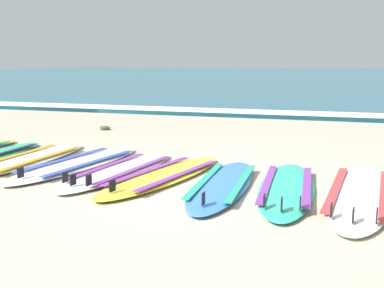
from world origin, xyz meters
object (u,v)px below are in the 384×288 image
Objects in this scene: surfboard_2 at (28,160)px; surfboard_8 at (360,194)px; surfboard_3 at (78,164)px; surfboard_7 at (287,188)px; surfboard_6 at (223,184)px; surfboard_4 at (121,171)px; surfboard_5 at (164,176)px.

surfboard_2 and surfboard_8 have the same top height.
surfboard_3 is (0.75, -0.03, -0.00)m from surfboard_2.
surfboard_2 is 1.07× the size of surfboard_7.
surfboard_7 is at bearing -7.86° from surfboard_3.
surfboard_6 and surfboard_7 have the same top height.
surfboard_6 is 0.98× the size of surfboard_7.
surfboard_4 is 1.97m from surfboard_7.
surfboard_2 is 0.98× the size of surfboard_3.
surfboard_3 is 0.70m from surfboard_4.
surfboard_5 is at bearing -7.89° from surfboard_4.
surfboard_2 is at bearing 171.86° from surfboard_5.
surfboard_4 is 0.89× the size of surfboard_8.
surfboard_8 is (2.09, -0.13, 0.00)m from surfboard_5.
surfboard_5 is at bearing 176.57° from surfboard_8.
surfboard_2 is at bearing 170.66° from surfboard_6.
surfboard_4 is at bearing 174.45° from surfboard_7.
surfboard_2 and surfboard_3 have the same top height.
surfboard_7 is at bearing -5.55° from surfboard_4.
surfboard_3 is 1.09× the size of surfboard_7.
surfboard_3 is 3.37m from surfboard_8.
surfboard_3 and surfboard_4 have the same top height.
surfboard_4 is at bearing -8.24° from surfboard_2.
surfboard_3 is 2.66m from surfboard_7.
surfboard_4 is at bearing -14.40° from surfboard_3.
surfboard_7 and surfboard_8 have the same top height.
surfboard_3 is at bearing -2.54° from surfboard_2.
surfboard_4 is (1.43, -0.21, 0.00)m from surfboard_2.
surfboard_2 is 2.03m from surfboard_5.
surfboard_3 and surfboard_5 have the same top height.
surfboard_2 is 0.94× the size of surfboard_8.
surfboard_3 is 0.96× the size of surfboard_8.
surfboard_7 is 0.71m from surfboard_8.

